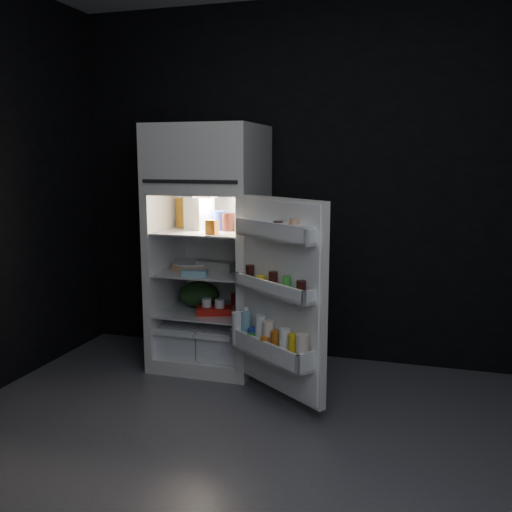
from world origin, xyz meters
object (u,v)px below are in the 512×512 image
(refrigerator, at_px, (211,239))
(egg_carton, at_px, (215,266))
(fridge_door, at_px, (278,301))
(yogurt_tray, at_px, (214,311))
(milk_jug, at_px, (199,213))

(refrigerator, bearing_deg, egg_carton, -41.58)
(fridge_door, xyz_separation_m, yogurt_tray, (-0.60, 0.45, -0.23))
(refrigerator, relative_size, egg_carton, 6.40)
(refrigerator, bearing_deg, yogurt_tray, -61.39)
(fridge_door, bearing_deg, yogurt_tray, 142.89)
(milk_jug, bearing_deg, fridge_door, -15.82)
(refrigerator, distance_m, fridge_door, 0.95)
(milk_jug, relative_size, yogurt_tray, 0.93)
(fridge_door, distance_m, milk_jug, 1.06)
(fridge_door, relative_size, egg_carton, 4.38)
(yogurt_tray, bearing_deg, refrigerator, 98.26)
(refrigerator, height_order, yogurt_tray, refrigerator)
(yogurt_tray, bearing_deg, milk_jug, 121.94)
(refrigerator, distance_m, milk_jug, 0.21)
(fridge_door, xyz_separation_m, egg_carton, (-0.62, 0.55, 0.08))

